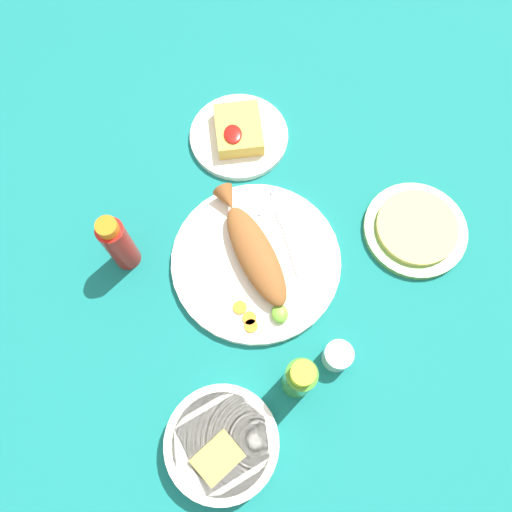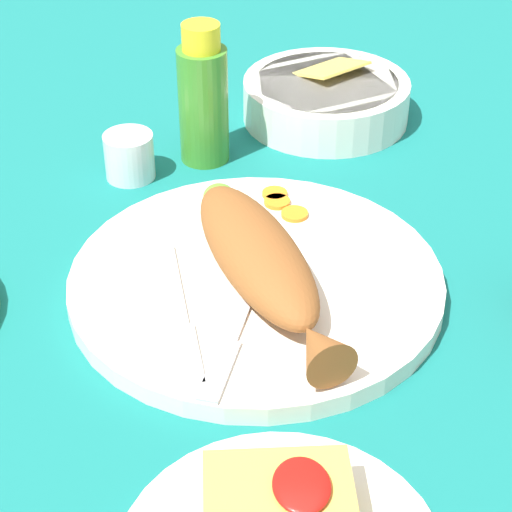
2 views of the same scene
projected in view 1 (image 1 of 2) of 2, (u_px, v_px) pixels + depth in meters
name	position (u px, v px, depth m)	size (l,w,h in m)	color
ground_plane	(256.00, 263.00, 0.99)	(4.00, 4.00, 0.00)	#146B66
main_plate	(256.00, 261.00, 0.98)	(0.33, 0.33, 0.02)	white
fried_fish	(253.00, 249.00, 0.96)	(0.27, 0.14, 0.05)	brown
fork_near	(262.00, 220.00, 1.00)	(0.18, 0.07, 0.00)	silver
fork_far	(284.00, 227.00, 1.00)	(0.19, 0.04, 0.00)	silver
carrot_slice_near	(240.00, 307.00, 0.94)	(0.03, 0.03, 0.00)	orange
carrot_slice_mid	(249.00, 318.00, 0.93)	(0.03, 0.03, 0.00)	orange
carrot_slice_far	(251.00, 326.00, 0.93)	(0.03, 0.03, 0.00)	orange
lime_wedge_main	(280.00, 314.00, 0.93)	(0.04, 0.03, 0.02)	#6BB233
hot_sauce_bottle_red	(119.00, 244.00, 0.92)	(0.05, 0.05, 0.16)	#B21914
hot_sauce_bottle_green	(299.00, 379.00, 0.84)	(0.05, 0.05, 0.15)	#3D8428
salt_cup	(337.00, 356.00, 0.91)	(0.05, 0.05, 0.05)	silver
side_plate_fries	(239.00, 136.00, 1.09)	(0.21, 0.21, 0.01)	white
fries_pile	(239.00, 130.00, 1.06)	(0.12, 0.10, 0.04)	gold
guacamole_bowl	(222.00, 443.00, 0.85)	(0.19, 0.19, 0.06)	white
tortilla_plate	(415.00, 230.00, 1.01)	(0.21, 0.21, 0.01)	#6B9E4C
tortilla_stack	(417.00, 227.00, 1.00)	(0.16, 0.16, 0.01)	#E0C666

